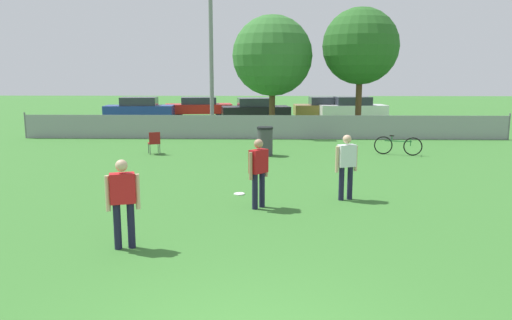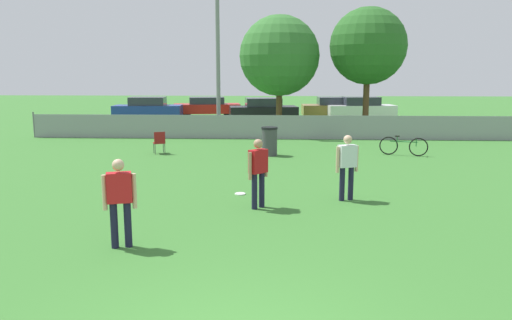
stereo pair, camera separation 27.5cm
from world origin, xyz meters
TOP-DOWN VIEW (x-y plane):
  - fence_backline at (0.00, 18.00)m, footprint 22.46×0.07m
  - light_pole at (-2.58, 19.47)m, footprint 0.90×0.36m
  - tree_near_pole at (0.38, 21.90)m, footprint 4.24×4.24m
  - tree_far_right at (4.95, 21.60)m, footprint 3.95×3.95m
  - player_thrower_red at (-2.31, 3.37)m, footprint 0.56×0.34m
  - player_receiver_white at (2.08, 6.88)m, footprint 0.55×0.35m
  - player_defender_red at (-0.02, 6.07)m, footprint 0.45×0.46m
  - frisbee_disc at (-0.53, 7.34)m, footprint 0.28×0.28m
  - folding_chair_sideline at (-4.10, 13.53)m, footprint 0.54×0.54m
  - bicycle_sideline at (5.05, 13.60)m, footprint 1.69×0.61m
  - trash_bin at (0.07, 13.37)m, footprint 0.60×0.60m
  - parked_car_blue at (-8.28, 27.58)m, footprint 4.52×1.97m
  - parked_car_red at (-4.71, 29.91)m, footprint 4.82×2.54m
  - parked_car_dark at (-0.63, 26.74)m, footprint 4.48×2.47m
  - parked_car_tan at (4.11, 28.99)m, footprint 4.45×2.06m
  - parked_car_white at (5.73, 28.11)m, footprint 4.50×2.14m

SIDE VIEW (x-z plane):
  - frisbee_disc at x=-0.53m, z-range 0.00..0.03m
  - bicycle_sideline at x=5.05m, z-range -0.01..0.72m
  - folding_chair_sideline at x=-4.10m, z-range 0.06..0.90m
  - trash_bin at x=0.07m, z-range 0.00..1.07m
  - fence_backline at x=0.00m, z-range -0.05..1.16m
  - parked_car_red at x=-4.71m, z-range 0.00..1.33m
  - parked_car_tan at x=4.11m, z-range -0.02..1.38m
  - parked_car_blue at x=-8.28m, z-range -0.03..1.41m
  - parked_car_dark at x=-0.63m, z-range -0.02..1.42m
  - parked_car_white at x=5.73m, z-range -0.02..1.44m
  - player_thrower_red at x=-2.31m, z-range 0.12..1.72m
  - player_receiver_white at x=2.08m, z-range 0.12..1.72m
  - player_defender_red at x=-0.02m, z-range 0.12..1.72m
  - tree_near_pole at x=0.38m, z-range 0.89..6.92m
  - tree_far_right at x=4.95m, z-range 1.19..7.55m
  - light_pole at x=-2.58m, z-range 0.78..10.39m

